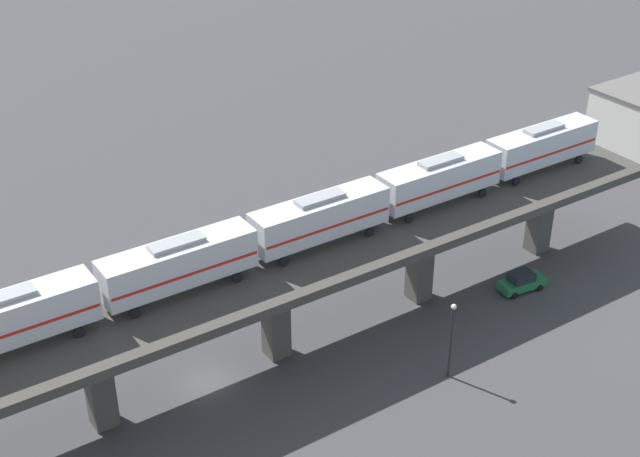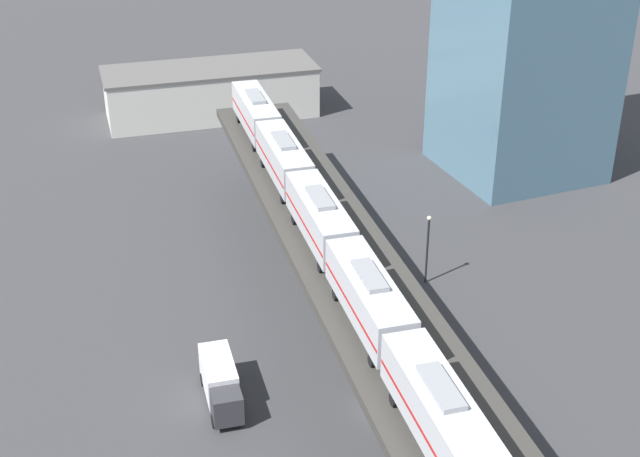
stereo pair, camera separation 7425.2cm
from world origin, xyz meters
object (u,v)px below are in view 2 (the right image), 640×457
at_px(warehouse_building, 211,91).
at_px(office_tower, 529,19).
at_px(street_car_green, 327,217).
at_px(delivery_truck, 221,383).
at_px(subway_train, 320,217).
at_px(street_lamp, 428,244).

xyz_separation_m(warehouse_building, office_tower, (28.38, -31.17, 14.59)).
bearing_deg(street_car_green, delivery_truck, -127.84).
height_order(subway_train, street_car_green, subway_train).
relative_size(street_car_green, delivery_truck, 0.63).
xyz_separation_m(street_lamp, office_tower, (22.33, 19.53, 13.89)).
xyz_separation_m(subway_train, warehouse_building, (5.90, 53.92, -7.22)).
xyz_separation_m(delivery_truck, office_tower, (44.99, 29.24, 16.24)).
bearing_deg(office_tower, subway_train, -146.43).
relative_size(subway_train, warehouse_building, 2.12).
relative_size(subway_train, street_car_green, 13.26).
relative_size(subway_train, office_tower, 1.73).
height_order(subway_train, street_lamp, subway_train).
distance_m(subway_train, street_car_green, 21.49).
height_order(street_car_green, street_lamp, street_lamp).
bearing_deg(office_tower, street_car_green, -168.69).
bearing_deg(subway_train, street_car_green, 65.65).
height_order(street_car_green, delivery_truck, delivery_truck).
bearing_deg(delivery_truck, office_tower, 33.03).
distance_m(street_car_green, street_lamp, 15.15).
distance_m(delivery_truck, street_lamp, 24.76).
bearing_deg(office_tower, warehouse_building, 132.31).
relative_size(subway_train, street_lamp, 8.98).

